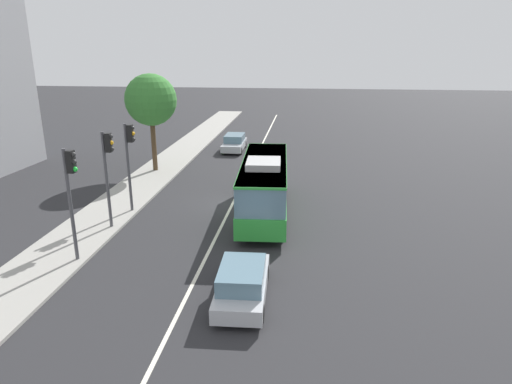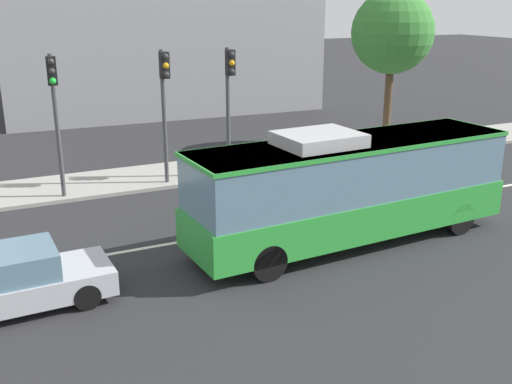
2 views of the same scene
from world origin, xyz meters
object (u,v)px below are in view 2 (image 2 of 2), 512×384
Objects in this scene: sedan_silver_ahead at (9,281)px; traffic_light_far_corner at (229,91)px; street_tree_kerbside_left at (392,33)px; traffic_light_mid_block at (165,95)px; transit_bus at (351,184)px; traffic_light_near_corner at (55,102)px.

traffic_light_far_corner reaches higher than sedan_silver_ahead.
street_tree_kerbside_left is at bearing 25.78° from sedan_silver_ahead.
traffic_light_mid_block is 1.00× the size of traffic_light_far_corner.
traffic_light_near_corner is at bearing 129.91° from transit_bus.
traffic_light_near_corner is (2.33, 7.70, 2.84)m from sedan_silver_ahead.
traffic_light_near_corner is at bearing -92.42° from traffic_light_mid_block.
street_tree_kerbside_left is (11.46, 1.55, 1.89)m from traffic_light_mid_block.
street_tree_kerbside_left is at bearing 44.98° from transit_bus.
traffic_light_near_corner is 1.00× the size of traffic_light_far_corner.
traffic_light_far_corner is at bearing 82.92° from traffic_light_mid_block.
sedan_silver_ahead is 11.99m from traffic_light_far_corner.
transit_bus is at bearing -131.84° from street_tree_kerbside_left.
transit_bus is at bearing 48.31° from traffic_light_near_corner.
street_tree_kerbside_left reaches higher than traffic_light_far_corner.
sedan_silver_ahead is at bearing -11.60° from traffic_light_near_corner.
street_tree_kerbside_left is (8.91, 1.70, 1.89)m from traffic_light_far_corner.
street_tree_kerbside_left is (15.39, 1.64, 1.89)m from traffic_light_near_corner.
traffic_light_near_corner is at bearing -91.31° from traffic_light_far_corner.
traffic_light_near_corner is at bearing 71.18° from sedan_silver_ahead.
traffic_light_mid_block and traffic_light_far_corner have the same top height.
traffic_light_mid_block is 0.70× the size of street_tree_kerbside_left.
traffic_light_mid_block is (6.26, 7.78, 2.84)m from sedan_silver_ahead.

